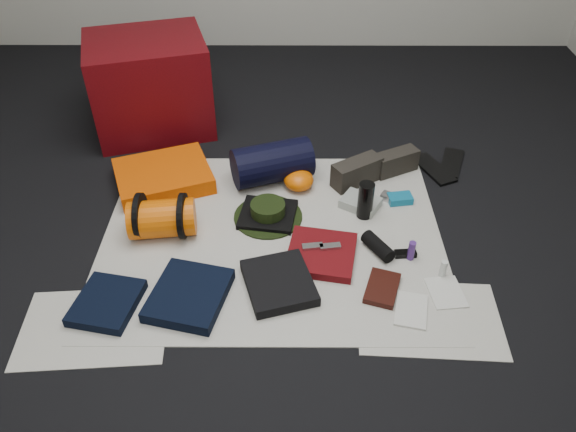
{
  "coord_description": "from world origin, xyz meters",
  "views": [
    {
      "loc": [
        0.08,
        -1.99,
        1.78
      ],
      "look_at": [
        0.07,
        0.03,
        0.1
      ],
      "focal_mm": 35.0,
      "sensor_mm": 36.0,
      "label": 1
    }
  ],
  "objects_px": {
    "stuff_sack": "(162,219)",
    "water_bottle": "(366,200)",
    "red_cabinet": "(150,85)",
    "navy_duffel": "(272,163)",
    "compact_camera": "(390,197)",
    "paperback_book": "(382,288)",
    "sleeping_pad": "(163,176)"
  },
  "relations": [
    {
      "from": "sleeping_pad",
      "to": "navy_duffel",
      "type": "distance_m",
      "value": 0.58
    },
    {
      "from": "navy_duffel",
      "to": "compact_camera",
      "type": "height_order",
      "value": "navy_duffel"
    },
    {
      "from": "stuff_sack",
      "to": "navy_duffel",
      "type": "bearing_deg",
      "value": 41.02
    },
    {
      "from": "red_cabinet",
      "to": "stuff_sack",
      "type": "xyz_separation_m",
      "value": [
        0.22,
        -1.01,
        -0.18
      ]
    },
    {
      "from": "stuff_sack",
      "to": "paperback_book",
      "type": "height_order",
      "value": "stuff_sack"
    },
    {
      "from": "red_cabinet",
      "to": "water_bottle",
      "type": "bearing_deg",
      "value": -52.12
    },
    {
      "from": "paperback_book",
      "to": "red_cabinet",
      "type": "bearing_deg",
      "value": 149.67
    },
    {
      "from": "red_cabinet",
      "to": "stuff_sack",
      "type": "distance_m",
      "value": 1.05
    },
    {
      "from": "red_cabinet",
      "to": "compact_camera",
      "type": "relative_size",
      "value": 7.57
    },
    {
      "from": "sleeping_pad",
      "to": "stuff_sack",
      "type": "distance_m",
      "value": 0.42
    },
    {
      "from": "compact_camera",
      "to": "red_cabinet",
      "type": "bearing_deg",
      "value": -177.83
    },
    {
      "from": "water_bottle",
      "to": "compact_camera",
      "type": "distance_m",
      "value": 0.21
    },
    {
      "from": "stuff_sack",
      "to": "water_bottle",
      "type": "relative_size",
      "value": 1.6
    },
    {
      "from": "stuff_sack",
      "to": "compact_camera",
      "type": "distance_m",
      "value": 1.14
    },
    {
      "from": "sleeping_pad",
      "to": "paperback_book",
      "type": "bearing_deg",
      "value": -35.98
    },
    {
      "from": "red_cabinet",
      "to": "paperback_book",
      "type": "distance_m",
      "value": 1.85
    },
    {
      "from": "sleeping_pad",
      "to": "compact_camera",
      "type": "relative_size",
      "value": 5.49
    },
    {
      "from": "sleeping_pad",
      "to": "navy_duffel",
      "type": "xyz_separation_m",
      "value": [
        0.58,
        0.03,
        0.06
      ]
    },
    {
      "from": "navy_duffel",
      "to": "water_bottle",
      "type": "relative_size",
      "value": 2.14
    },
    {
      "from": "water_bottle",
      "to": "paperback_book",
      "type": "bearing_deg",
      "value": -86.93
    },
    {
      "from": "water_bottle",
      "to": "compact_camera",
      "type": "bearing_deg",
      "value": 41.01
    },
    {
      "from": "stuff_sack",
      "to": "navy_duffel",
      "type": "xyz_separation_m",
      "value": [
        0.5,
        0.44,
        0.02
      ]
    },
    {
      "from": "paperback_book",
      "to": "water_bottle",
      "type": "bearing_deg",
      "value": 111.28
    },
    {
      "from": "red_cabinet",
      "to": "water_bottle",
      "type": "height_order",
      "value": "red_cabinet"
    },
    {
      "from": "compact_camera",
      "to": "water_bottle",
      "type": "bearing_deg",
      "value": -107.45
    },
    {
      "from": "red_cabinet",
      "to": "paperback_book",
      "type": "bearing_deg",
      "value": -64.32
    },
    {
      "from": "sleeping_pad",
      "to": "stuff_sack",
      "type": "relative_size",
      "value": 1.56
    },
    {
      "from": "navy_duffel",
      "to": "compact_camera",
      "type": "relative_size",
      "value": 4.72
    },
    {
      "from": "paperback_book",
      "to": "navy_duffel",
      "type": "bearing_deg",
      "value": 139.47
    },
    {
      "from": "navy_duffel",
      "to": "sleeping_pad",
      "type": "bearing_deg",
      "value": 163.82
    },
    {
      "from": "navy_duffel",
      "to": "paperback_book",
      "type": "xyz_separation_m",
      "value": [
        0.49,
        -0.8,
        -0.09
      ]
    },
    {
      "from": "stuff_sack",
      "to": "sleeping_pad",
      "type": "bearing_deg",
      "value": 100.16
    }
  ]
}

